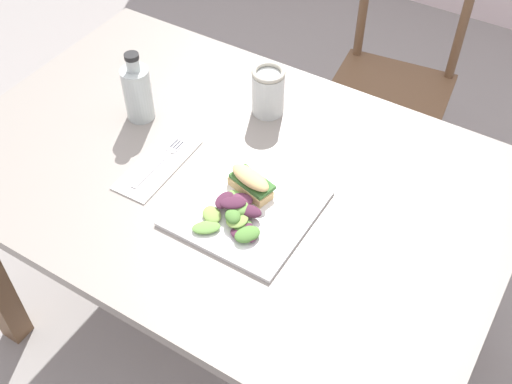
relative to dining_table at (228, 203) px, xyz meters
name	(u,v)px	position (x,y,z in m)	size (l,w,h in m)	color
ground_plane	(240,322)	(0.00, 0.04, -0.62)	(8.79, 8.79, 0.00)	gray
dining_table	(228,203)	(0.00, 0.00, 0.00)	(1.33, 0.87, 0.74)	gray
chair_wooden_far	(391,86)	(0.09, 0.88, -0.17)	(0.45, 0.45, 0.87)	brown
plate_lunch	(247,208)	(0.11, -0.08, 0.13)	(0.29, 0.29, 0.01)	white
sandwich_half_front	(251,182)	(0.09, -0.04, 0.16)	(0.12, 0.08, 0.06)	#DBB270
salad_mixed_greens	(235,215)	(0.11, -0.13, 0.15)	(0.16, 0.16, 0.04)	#84A84C
napkin_folded	(158,165)	(-0.15, -0.07, 0.12)	(0.10, 0.24, 0.00)	silver
fork_on_napkin	(162,159)	(-0.15, -0.06, 0.13)	(0.03, 0.19, 0.00)	silver
bottle_cold_brew	(138,95)	(-0.29, 0.05, 0.19)	(0.07, 0.07, 0.19)	black
mason_jar_iced_tea	(268,93)	(-0.03, 0.24, 0.18)	(0.08, 0.08, 0.13)	#C67528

